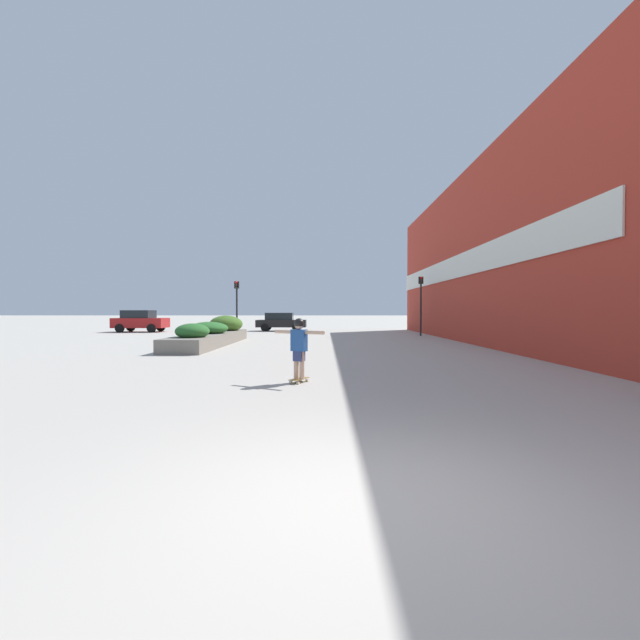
{
  "coord_description": "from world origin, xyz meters",
  "views": [
    {
      "loc": [
        -0.3,
        -3.61,
        1.61
      ],
      "look_at": [
        -0.53,
        17.17,
        1.17
      ],
      "focal_mm": 24.0,
      "sensor_mm": 36.0,
      "label": 1
    }
  ],
  "objects_px": {
    "skateboarder": "(299,342)",
    "car_leftmost": "(140,321)",
    "car_center_right": "(539,322)",
    "traffic_light_right": "(421,296)",
    "skateboard": "(299,380)",
    "traffic_light_left": "(237,299)",
    "car_center_left": "(281,321)"
  },
  "relations": [
    {
      "from": "skateboard",
      "to": "car_leftmost",
      "type": "xyz_separation_m",
      "value": [
        -13.58,
        23.03,
        0.79
      ]
    },
    {
      "from": "skateboard",
      "to": "car_center_right",
      "type": "xyz_separation_m",
      "value": [
        15.77,
        20.9,
        0.75
      ]
    },
    {
      "from": "traffic_light_left",
      "to": "traffic_light_right",
      "type": "relative_size",
      "value": 0.91
    },
    {
      "from": "skateboard",
      "to": "traffic_light_right",
      "type": "bearing_deg",
      "value": 97.28
    },
    {
      "from": "car_center_right",
      "to": "traffic_light_right",
      "type": "bearing_deg",
      "value": 108.04
    },
    {
      "from": "skateboarder",
      "to": "car_center_left",
      "type": "distance_m",
      "value": 24.89
    },
    {
      "from": "car_center_left",
      "to": "traffic_light_right",
      "type": "xyz_separation_m",
      "value": [
        9.7,
        -6.76,
        1.8
      ]
    },
    {
      "from": "skateboarder",
      "to": "car_leftmost",
      "type": "bearing_deg",
      "value": 148.39
    },
    {
      "from": "car_leftmost",
      "to": "skateboard",
      "type": "bearing_deg",
      "value": 30.53
    },
    {
      "from": "skateboard",
      "to": "car_leftmost",
      "type": "height_order",
      "value": "car_leftmost"
    },
    {
      "from": "car_center_left",
      "to": "traffic_light_left",
      "type": "height_order",
      "value": "traffic_light_left"
    },
    {
      "from": "car_leftmost",
      "to": "traffic_light_right",
      "type": "height_order",
      "value": "traffic_light_right"
    },
    {
      "from": "traffic_light_right",
      "to": "car_leftmost",
      "type": "bearing_deg",
      "value": 165.99
    },
    {
      "from": "traffic_light_left",
      "to": "car_center_left",
      "type": "bearing_deg",
      "value": 75.21
    },
    {
      "from": "skateboard",
      "to": "traffic_light_left",
      "type": "xyz_separation_m",
      "value": [
        -4.94,
        17.17,
        2.3
      ]
    },
    {
      "from": "traffic_light_right",
      "to": "skateboarder",
      "type": "bearing_deg",
      "value": -110.59
    },
    {
      "from": "car_leftmost",
      "to": "traffic_light_left",
      "type": "relative_size",
      "value": 1.11
    },
    {
      "from": "skateboard",
      "to": "car_leftmost",
      "type": "bearing_deg",
      "value": 148.39
    },
    {
      "from": "skateboarder",
      "to": "traffic_light_right",
      "type": "bearing_deg",
      "value": 97.28
    },
    {
      "from": "skateboarder",
      "to": "car_center_left",
      "type": "relative_size",
      "value": 0.34
    },
    {
      "from": "car_center_left",
      "to": "car_leftmost",
      "type": "bearing_deg",
      "value": -81.01
    },
    {
      "from": "skateboarder",
      "to": "traffic_light_left",
      "type": "bearing_deg",
      "value": 133.92
    },
    {
      "from": "skateboard",
      "to": "car_leftmost",
      "type": "distance_m",
      "value": 26.75
    },
    {
      "from": "car_center_right",
      "to": "traffic_light_left",
      "type": "bearing_deg",
      "value": 100.21
    },
    {
      "from": "car_leftmost",
      "to": "car_center_left",
      "type": "bearing_deg",
      "value": 98.99
    },
    {
      "from": "skateboard",
      "to": "car_center_left",
      "type": "relative_size",
      "value": 0.15
    },
    {
      "from": "car_leftmost",
      "to": "traffic_light_right",
      "type": "xyz_separation_m",
      "value": [
        20.33,
        -5.07,
        1.71
      ]
    },
    {
      "from": "car_center_left",
      "to": "traffic_light_right",
      "type": "distance_m",
      "value": 11.95
    },
    {
      "from": "car_center_right",
      "to": "car_center_left",
      "type": "bearing_deg",
      "value": 78.47
    },
    {
      "from": "car_center_right",
      "to": "traffic_light_right",
      "type": "relative_size",
      "value": 1.09
    },
    {
      "from": "car_center_right",
      "to": "traffic_light_right",
      "type": "xyz_separation_m",
      "value": [
        -9.02,
        -2.94,
        1.75
      ]
    },
    {
      "from": "traffic_light_left",
      "to": "traffic_light_right",
      "type": "xyz_separation_m",
      "value": [
        11.69,
        0.79,
        0.2
      ]
    }
  ]
}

